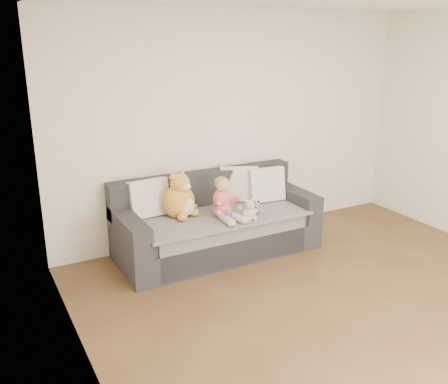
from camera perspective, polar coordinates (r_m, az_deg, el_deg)
name	(u,v)px	position (r m, az deg, el deg)	size (l,w,h in m)	color
room_shell	(363,166)	(4.23, 15.59, 2.84)	(5.00, 5.00, 5.00)	brown
sofa	(216,225)	(5.53, -0.93, -3.82)	(2.20, 0.94, 0.85)	#2A2A2F
cushion_left	(149,198)	(5.35, -8.61, -0.68)	(0.44, 0.23, 0.41)	silver
cushion_right_back	(239,184)	(5.77, 1.74, 0.94)	(0.48, 0.36, 0.42)	silver
cushion_right_front	(266,184)	(5.79, 4.83, 0.86)	(0.44, 0.23, 0.40)	silver
toddler	(224,201)	(5.23, 0.00, -1.01)	(0.32, 0.45, 0.45)	#E5517E
plush_cat	(180,199)	(5.29, -5.08, -0.76)	(0.42, 0.43, 0.54)	orange
teddy_bear	(249,211)	(5.19, 2.92, -2.23)	(0.19, 0.14, 0.24)	tan
plush_cow	(254,207)	(5.40, 3.50, -1.78)	(0.13, 0.20, 0.16)	white
sippy_cup	(228,215)	(5.17, 0.51, -2.70)	(0.11, 0.09, 0.12)	#52399C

